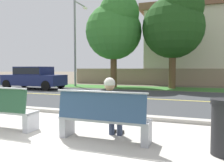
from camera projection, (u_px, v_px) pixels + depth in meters
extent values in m
plane|color=#665B4C|center=(134.00, 94.00, 12.05)|extent=(140.00, 140.00, 0.00)
cube|color=#B7B2A8|center=(51.00, 132.00, 4.91)|extent=(44.00, 3.60, 0.01)
cube|color=#ADA89E|center=(89.00, 113.00, 6.74)|extent=(44.00, 0.30, 0.11)
cube|color=#383A3D|center=(127.00, 98.00, 10.64)|extent=(52.00, 8.00, 0.01)
cube|color=#E0CC4C|center=(127.00, 98.00, 10.64)|extent=(48.00, 0.14, 0.01)
cube|color=#38702D|center=(148.00, 88.00, 15.91)|extent=(48.00, 2.80, 0.02)
cube|color=silver|center=(31.00, 122.00, 4.99)|extent=(0.14, 0.40, 0.45)
cube|color=silver|center=(2.00, 111.00, 5.26)|extent=(1.83, 0.44, 0.05)
cube|color=#9EA0A8|center=(67.00, 125.00, 4.67)|extent=(0.14, 0.40, 0.45)
cube|color=#9EA0A8|center=(147.00, 133.00, 4.10)|extent=(0.14, 0.40, 0.45)
cube|color=#9EA0A8|center=(104.00, 119.00, 4.37)|extent=(1.83, 0.44, 0.05)
cube|color=navy|center=(100.00, 106.00, 4.17)|extent=(1.76, 0.12, 0.52)
cylinder|color=#9EA0A8|center=(100.00, 92.00, 4.15)|extent=(1.83, 0.04, 0.04)
cylinder|color=#333D56|center=(109.00, 113.00, 4.54)|extent=(0.15, 0.42, 0.15)
cylinder|color=#333D56|center=(117.00, 114.00, 4.48)|extent=(0.15, 0.42, 0.15)
cylinder|color=#333D56|center=(112.00, 125.00, 4.74)|extent=(0.12, 0.12, 0.43)
cube|color=black|center=(113.00, 132.00, 4.82)|extent=(0.09, 0.24, 0.07)
cylinder|color=#333D56|center=(120.00, 126.00, 4.67)|extent=(0.12, 0.12, 0.43)
cube|color=black|center=(121.00, 133.00, 4.76)|extent=(0.09, 0.24, 0.07)
cube|color=#6B7047|center=(109.00, 105.00, 4.32)|extent=(0.34, 0.20, 0.52)
cylinder|color=#6B7047|center=(100.00, 103.00, 4.41)|extent=(0.09, 0.09, 0.46)
cylinder|color=#6B7047|center=(120.00, 105.00, 4.26)|extent=(0.09, 0.09, 0.46)
sphere|color=tan|center=(110.00, 85.00, 4.31)|extent=(0.21, 0.21, 0.21)
sphere|color=beige|center=(110.00, 83.00, 4.30)|extent=(0.22, 0.22, 0.22)
cube|color=navy|center=(34.00, 80.00, 15.35)|extent=(4.30, 1.76, 0.72)
cube|color=navy|center=(34.00, 71.00, 15.32)|extent=(2.24, 1.58, 0.60)
cube|color=black|center=(34.00, 71.00, 15.32)|extent=(2.15, 1.62, 0.43)
cylinder|color=black|center=(46.00, 86.00, 14.04)|extent=(0.64, 0.18, 0.64)
cylinder|color=black|center=(61.00, 84.00, 15.62)|extent=(0.64, 0.18, 0.64)
cylinder|color=black|center=(7.00, 84.00, 15.12)|extent=(0.64, 0.18, 0.64)
cylinder|color=black|center=(24.00, 83.00, 16.70)|extent=(0.64, 0.18, 0.64)
cylinder|color=gray|center=(75.00, 43.00, 17.27)|extent=(0.16, 0.16, 6.84)
cylinder|color=gray|center=(80.00, 4.00, 17.93)|extent=(0.10, 1.80, 0.10)
cube|color=silver|center=(85.00, 8.00, 18.78)|extent=(0.24, 0.44, 0.14)
cylinder|color=brown|center=(114.00, 70.00, 16.52)|extent=(0.47, 0.47, 2.58)
sphere|color=#33752D|center=(114.00, 32.00, 16.35)|extent=(4.13, 4.13, 4.13)
sphere|color=#33752D|center=(119.00, 13.00, 15.82)|extent=(2.89, 2.89, 2.89)
cylinder|color=brown|center=(172.00, 70.00, 15.49)|extent=(0.48, 0.48, 2.65)
sphere|color=#1E4719|center=(173.00, 28.00, 15.32)|extent=(4.24, 4.24, 4.24)
sphere|color=#1E4719|center=(181.00, 7.00, 14.77)|extent=(2.97, 2.97, 2.97)
cube|color=gray|center=(143.00, 77.00, 19.39)|extent=(13.00, 0.36, 1.40)
cube|color=beige|center=(206.00, 49.00, 20.49)|extent=(10.40, 6.40, 6.41)
cube|color=brown|center=(207.00, 11.00, 20.29)|extent=(11.24, 6.91, 0.60)
cube|color=#232833|center=(178.00, 43.00, 18.23)|extent=(1.10, 0.06, 1.30)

